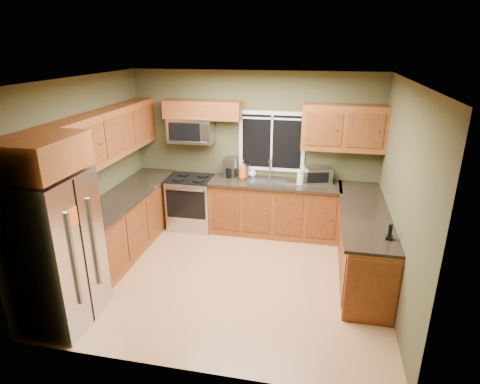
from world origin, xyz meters
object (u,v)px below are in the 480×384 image
(toaster_oven, at_px, (318,175))
(soap_bottle_c, at_px, (252,172))
(kettle, at_px, (245,171))
(cordless_phone, at_px, (390,235))
(refrigerator, at_px, (56,252))
(coffee_maker, at_px, (230,168))
(soap_bottle_a, at_px, (243,170))
(paper_towel_roll, at_px, (300,177))
(range, at_px, (192,202))
(microwave, at_px, (191,130))

(toaster_oven, relative_size, soap_bottle_c, 3.07)
(kettle, bearing_deg, cordless_phone, -42.87)
(refrigerator, height_order, coffee_maker, refrigerator)
(soap_bottle_a, xyz_separation_m, cordless_phone, (2.13, -1.85, -0.11))
(paper_towel_roll, bearing_deg, range, 179.58)
(range, height_order, kettle, kettle)
(cordless_phone, bearing_deg, microwave, 147.78)
(microwave, relative_size, soap_bottle_a, 2.33)
(paper_towel_roll, xyz_separation_m, cordless_phone, (1.16, -1.76, -0.07))
(refrigerator, xyz_separation_m, cordless_phone, (3.72, 1.00, 0.10))
(microwave, relative_size, paper_towel_roll, 2.78)
(kettle, distance_m, cordless_phone, 2.87)
(toaster_oven, distance_m, kettle, 1.23)
(toaster_oven, bearing_deg, soap_bottle_c, 175.71)
(paper_towel_roll, height_order, soap_bottle_c, paper_towel_roll)
(toaster_oven, bearing_deg, microwave, -179.72)
(range, xyz_separation_m, toaster_oven, (2.16, 0.15, 0.60))
(refrigerator, bearing_deg, microwave, 76.66)
(kettle, xyz_separation_m, soap_bottle_a, (-0.03, -0.11, 0.05))
(refrigerator, distance_m, coffee_maker, 3.24)
(soap_bottle_c, relative_size, cordless_phone, 0.82)
(kettle, xyz_separation_m, paper_towel_roll, (0.95, -0.19, 0.01))
(paper_towel_roll, height_order, soap_bottle_a, soap_bottle_a)
(coffee_maker, xyz_separation_m, paper_towel_roll, (1.21, -0.18, -0.03))
(microwave, height_order, kettle, microwave)
(microwave, bearing_deg, toaster_oven, 0.28)
(paper_towel_roll, height_order, cordless_phone, paper_towel_roll)
(paper_towel_roll, bearing_deg, coffee_maker, 171.46)
(kettle, relative_size, soap_bottle_c, 1.57)
(microwave, relative_size, cordless_phone, 3.96)
(toaster_oven, xyz_separation_m, coffee_maker, (-1.49, 0.02, 0.02))
(kettle, relative_size, paper_towel_roll, 0.91)
(refrigerator, relative_size, toaster_oven, 3.70)
(cordless_phone, bearing_deg, paper_towel_roll, 123.29)
(range, height_order, coffee_maker, coffee_maker)
(microwave, bearing_deg, range, -89.98)
(kettle, bearing_deg, paper_towel_roll, -11.56)
(refrigerator, xyz_separation_m, range, (0.69, 2.77, -0.43))
(refrigerator, bearing_deg, toaster_oven, 45.71)
(range, bearing_deg, soap_bottle_c, 12.48)
(coffee_maker, bearing_deg, cordless_phone, -39.36)
(refrigerator, height_order, soap_bottle_c, refrigerator)
(range, height_order, toaster_oven, toaster_oven)
(refrigerator, distance_m, soap_bottle_c, 3.47)
(range, relative_size, paper_towel_roll, 3.43)
(range, xyz_separation_m, soap_bottle_c, (1.04, 0.23, 0.55))
(refrigerator, bearing_deg, soap_bottle_c, 60.02)
(range, relative_size, cordless_phone, 4.88)
(refrigerator, relative_size, kettle, 7.23)
(paper_towel_roll, distance_m, cordless_phone, 2.11)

